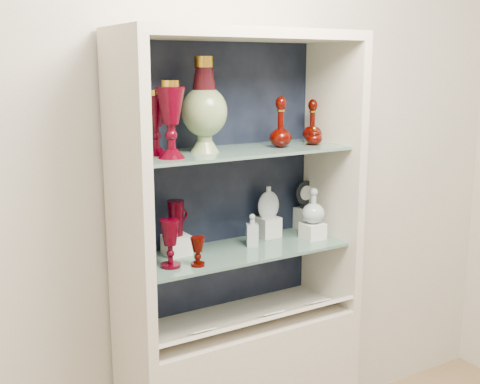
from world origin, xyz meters
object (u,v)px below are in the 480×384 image
pedestal_lamp_left (171,120)px  pedestal_lamp_right (155,123)px  cobalt_goblet (133,243)px  cameo_medallion (305,194)px  lidded_bowl (314,136)px  ruby_pitcher (176,218)px  enamel_urn (204,105)px  ruby_goblet_small (198,252)px  flat_flask (268,201)px  ruby_decanter_b (312,119)px  clear_round_decanter (313,207)px  ruby_goblet_tall (170,244)px  ruby_decanter_a (281,119)px  clear_square_bottle (252,230)px

pedestal_lamp_left → pedestal_lamp_right: pedestal_lamp_left is taller
cobalt_goblet → cameo_medallion: 0.89m
pedestal_lamp_left → pedestal_lamp_right: size_ratio=1.15×
lidded_bowl → ruby_pitcher: 0.68m
pedestal_lamp_right → ruby_pitcher: bearing=18.9°
enamel_urn → cameo_medallion: (0.58, 0.10, -0.44)m
enamel_urn → ruby_goblet_small: bearing=-130.7°
pedestal_lamp_left → flat_flask: bearing=16.4°
ruby_decanter_b → clear_round_decanter: size_ratio=1.32×
lidded_bowl → flat_flask: (-0.14, 0.14, -0.30)m
enamel_urn → cobalt_goblet: bearing=173.3°
cobalt_goblet → ruby_goblet_tall: 0.15m
lidded_bowl → ruby_goblet_small: size_ratio=0.71×
lidded_bowl → ruby_goblet_small: (-0.59, -0.06, -0.40)m
ruby_pitcher → clear_round_decanter: ruby_pitcher is taller
ruby_decanter_a → ruby_goblet_tall: size_ratio=1.27×
lidded_bowl → ruby_decanter_b: bearing=56.5°
pedestal_lamp_right → ruby_goblet_small: pedestal_lamp_right is taller
ruby_decanter_b → ruby_goblet_small: size_ratio=1.77×
ruby_goblet_small → clear_round_decanter: 0.62m
lidded_bowl → clear_square_bottle: (-0.28, 0.05, -0.39)m
pedestal_lamp_left → pedestal_lamp_right: bearing=98.7°
pedestal_lamp_right → lidded_bowl: 0.70m
clear_round_decanter → ruby_goblet_tall: bearing=-178.1°
clear_square_bottle → cameo_medallion: bearing=16.1°
ruby_decanter_b → cameo_medallion: 0.36m
pedestal_lamp_right → ruby_decanter_a: (0.52, -0.07, -0.00)m
enamel_urn → clear_round_decanter: (0.51, -0.04, -0.46)m
ruby_decanter_b → ruby_goblet_small: 0.81m
cameo_medallion → cobalt_goblet: bearing=-179.0°
clear_round_decanter → cameo_medallion: size_ratio=1.13×
pedestal_lamp_right → cameo_medallion: bearing=5.5°
pedestal_lamp_left → clear_square_bottle: (0.40, 0.08, -0.49)m
ruby_decanter_b → ruby_goblet_tall: size_ratio=1.08×
clear_round_decanter → flat_flask: bearing=139.7°
pedestal_lamp_right → cobalt_goblet: 0.47m
enamel_urn → flat_flask: enamel_urn is taller
ruby_decanter_a → flat_flask: 0.40m
pedestal_lamp_right → ruby_decanter_a: pedestal_lamp_right is taller
ruby_decanter_b → flat_flask: ruby_decanter_b is taller
flat_flask → clear_square_bottle: bearing=-141.9°
pedestal_lamp_left → ruby_decanter_a: pedestal_lamp_left is taller
enamel_urn → clear_square_bottle: 0.58m
enamel_urn → lidded_bowl: enamel_urn is taller
pedestal_lamp_left → flat_flask: size_ratio=1.95×
clear_round_decanter → lidded_bowl: bearing=-146.4°
lidded_bowl → clear_round_decanter: bearing=33.6°
ruby_pitcher → ruby_decanter_a: bearing=-25.4°
ruby_pitcher → cameo_medallion: 0.68m
ruby_decanter_a → lidded_bowl: (0.17, -0.01, -0.08)m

